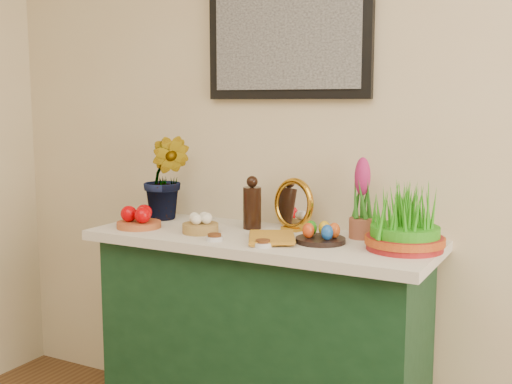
# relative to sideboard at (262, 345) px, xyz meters

# --- Properties ---
(sideboard) EXTENTS (1.30, 0.45, 0.85)m
(sideboard) POSITION_rel_sideboard_xyz_m (0.00, 0.00, 0.00)
(sideboard) COLOR #153B20
(sideboard) RESTS_ON ground
(tablecloth) EXTENTS (1.40, 0.55, 0.04)m
(tablecloth) POSITION_rel_sideboard_xyz_m (0.00, 0.00, 0.45)
(tablecloth) COLOR silver
(tablecloth) RESTS_ON sideboard
(hyacinth_green) EXTENTS (0.31, 0.28, 0.51)m
(hyacinth_green) POSITION_rel_sideboard_xyz_m (-0.54, 0.10, 0.72)
(hyacinth_green) COLOR #28731C
(hyacinth_green) RESTS_ON tablecloth
(apple_bowl) EXTENTS (0.24, 0.24, 0.09)m
(apple_bowl) POSITION_rel_sideboard_xyz_m (-0.53, -0.12, 0.50)
(apple_bowl) COLOR #A9532B
(apple_bowl) RESTS_ON tablecloth
(garlic_basket) EXTENTS (0.18, 0.18, 0.08)m
(garlic_basket) POSITION_rel_sideboard_xyz_m (-0.24, -0.08, 0.50)
(garlic_basket) COLOR #A18041
(garlic_basket) RESTS_ON tablecloth
(vinegar_cruet) EXTENTS (0.08, 0.08, 0.22)m
(vinegar_cruet) POSITION_rel_sideboard_xyz_m (-0.10, 0.09, 0.56)
(vinegar_cruet) COLOR black
(vinegar_cruet) RESTS_ON tablecloth
(mirror) EXTENTS (0.22, 0.12, 0.22)m
(mirror) POSITION_rel_sideboard_xyz_m (0.07, 0.15, 0.57)
(mirror) COLOR gold
(mirror) RESTS_ON tablecloth
(book) EXTENTS (0.25, 0.28, 0.03)m
(book) POSITION_rel_sideboard_xyz_m (0.01, -0.13, 0.48)
(book) COLOR #BF8322
(book) RESTS_ON tablecloth
(spice_dish_left) EXTENTS (0.07, 0.07, 0.03)m
(spice_dish_left) POSITION_rel_sideboard_xyz_m (-0.11, -0.18, 0.48)
(spice_dish_left) COLOR silver
(spice_dish_left) RESTS_ON tablecloth
(spice_dish_right) EXTENTS (0.07, 0.07, 0.03)m
(spice_dish_right) POSITION_rel_sideboard_xyz_m (0.10, -0.19, 0.48)
(spice_dish_right) COLOR silver
(spice_dish_right) RESTS_ON tablecloth
(egg_plate) EXTENTS (0.19, 0.19, 0.08)m
(egg_plate) POSITION_rel_sideboard_xyz_m (0.26, -0.02, 0.49)
(egg_plate) COLOR black
(egg_plate) RESTS_ON tablecloth
(hyacinth_pink) EXTENTS (0.10, 0.10, 0.32)m
(hyacinth_pink) POSITION_rel_sideboard_xyz_m (0.37, 0.13, 0.61)
(hyacinth_pink) COLOR #975138
(hyacinth_pink) RESTS_ON tablecloth
(wheatgrass_sabzeh) EXTENTS (0.29, 0.29, 0.23)m
(wheatgrass_sabzeh) POSITION_rel_sideboard_xyz_m (0.58, 0.01, 0.57)
(wheatgrass_sabzeh) COLOR maroon
(wheatgrass_sabzeh) RESTS_ON tablecloth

